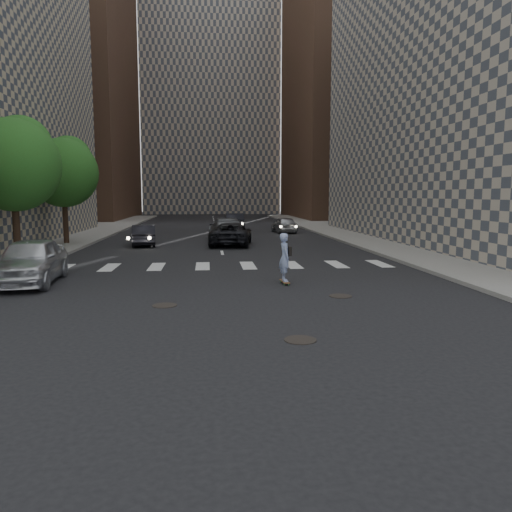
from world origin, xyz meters
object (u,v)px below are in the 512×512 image
(skateboarder, at_px, (285,257))
(traffic_car_b, at_px, (226,229))
(silver_sedan, at_px, (30,261))
(traffic_car_a, at_px, (144,235))
(traffic_car_d, at_px, (284,225))
(tree_c, at_px, (65,170))
(traffic_car_c, at_px, (231,234))
(tree_b, at_px, (15,161))
(traffic_car_e, at_px, (234,221))

(skateboarder, height_order, traffic_car_b, skateboarder)
(silver_sedan, height_order, traffic_car_b, silver_sedan)
(traffic_car_a, bearing_deg, traffic_car_d, -144.22)
(skateboarder, bearing_deg, tree_c, 125.05)
(traffic_car_b, relative_size, traffic_car_d, 1.41)
(traffic_car_a, bearing_deg, silver_sedan, 73.03)
(skateboarder, bearing_deg, traffic_car_d, 78.81)
(traffic_car_a, relative_size, traffic_car_c, 0.77)
(tree_b, height_order, traffic_car_e, tree_b)
(skateboarder, relative_size, traffic_car_b, 0.33)
(skateboarder, distance_m, traffic_car_c, 13.72)
(tree_c, bearing_deg, tree_b, -90.00)
(traffic_car_d, bearing_deg, traffic_car_e, -52.07)
(traffic_car_b, bearing_deg, traffic_car_d, -129.19)
(traffic_car_d, bearing_deg, tree_c, 25.05)
(silver_sedan, xyz_separation_m, traffic_car_e, (8.59, 26.73, -0.08))
(skateboarder, distance_m, traffic_car_d, 23.72)
(skateboarder, distance_m, traffic_car_b, 16.74)
(skateboarder, xyz_separation_m, traffic_car_c, (-1.23, 13.66, -0.24))
(tree_b, height_order, traffic_car_c, tree_b)
(tree_b, height_order, traffic_car_d, tree_b)
(traffic_car_a, height_order, traffic_car_e, traffic_car_e)
(tree_c, xyz_separation_m, traffic_car_d, (14.96, 8.66, -3.99))
(tree_c, relative_size, traffic_car_a, 1.70)
(traffic_car_c, bearing_deg, tree_c, 1.38)
(traffic_car_b, xyz_separation_m, traffic_car_d, (5.01, 6.77, -0.13))
(tree_c, height_order, traffic_car_d, tree_c)
(traffic_car_c, bearing_deg, traffic_car_a, 3.96)
(tree_c, relative_size, traffic_car_e, 1.48)
(traffic_car_d, xyz_separation_m, traffic_car_e, (-3.91, 4.21, 0.07))
(skateboarder, xyz_separation_m, silver_sedan, (-8.92, 0.93, -0.13))
(silver_sedan, relative_size, traffic_car_b, 0.87)
(traffic_car_a, bearing_deg, traffic_car_b, -159.85)
(skateboarder, relative_size, traffic_car_e, 0.40)
(traffic_car_a, relative_size, traffic_car_e, 0.87)
(traffic_car_b, relative_size, traffic_car_e, 1.22)
(traffic_car_e, bearing_deg, traffic_car_b, 82.95)
(traffic_car_c, relative_size, traffic_car_e, 1.13)
(tree_b, relative_size, traffic_car_d, 1.70)
(traffic_car_a, height_order, traffic_car_b, traffic_car_b)
(silver_sedan, relative_size, traffic_car_c, 0.94)
(tree_c, height_order, skateboarder, tree_c)
(tree_c, distance_m, traffic_car_c, 10.94)
(traffic_car_d, bearing_deg, silver_sedan, 55.96)
(silver_sedan, bearing_deg, skateboarder, -9.98)
(tree_c, height_order, traffic_car_e, tree_c)
(silver_sedan, distance_m, traffic_car_d, 25.76)
(tree_c, bearing_deg, traffic_car_b, 10.72)
(traffic_car_c, bearing_deg, traffic_car_e, -85.92)
(traffic_car_a, xyz_separation_m, traffic_car_c, (5.38, -0.36, 0.06))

